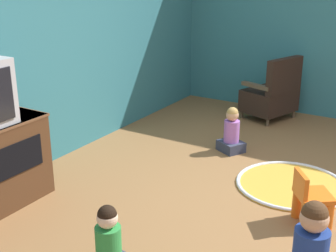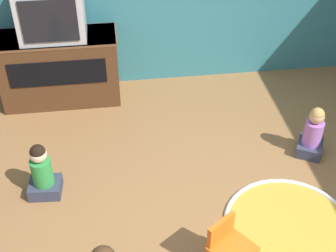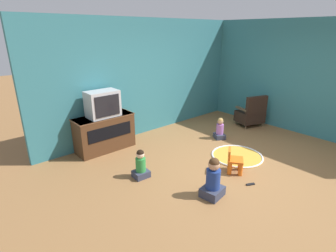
% 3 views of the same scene
% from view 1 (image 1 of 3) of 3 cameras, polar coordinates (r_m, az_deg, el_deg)
% --- Properties ---
extents(ground_plane, '(30.00, 30.00, 0.00)m').
position_cam_1_polar(ground_plane, '(4.34, 15.47, -9.04)').
color(ground_plane, olive).
extents(wall_back, '(5.72, 0.12, 2.72)m').
position_cam_1_polar(wall_back, '(5.06, -13.10, 11.51)').
color(wall_back, teal).
rests_on(wall_back, ground_plane).
extents(black_armchair, '(0.79, 0.70, 0.85)m').
position_cam_1_polar(black_armchair, '(6.41, 12.57, 3.74)').
color(black_armchair, brown).
rests_on(black_armchair, ground_plane).
extents(yellow_kid_chair, '(0.38, 0.38, 0.45)m').
position_cam_1_polar(yellow_kid_chair, '(3.98, 17.04, -8.76)').
color(yellow_kid_chair, orange).
rests_on(yellow_kid_chair, ground_plane).
extents(play_mat, '(1.05, 1.05, 0.04)m').
position_cam_1_polar(play_mat, '(4.64, 14.80, -6.92)').
color(play_mat, gold).
rests_on(play_mat, ground_plane).
extents(child_watching_center, '(0.32, 0.34, 0.51)m').
position_cam_1_polar(child_watching_center, '(5.24, 7.76, -0.78)').
color(child_watching_center, '#33384C').
rests_on(child_watching_center, ground_plane).
extents(child_watching_right, '(0.28, 0.25, 0.53)m').
position_cam_1_polar(child_watching_right, '(3.24, -7.25, -14.25)').
color(child_watching_right, '#33384C').
rests_on(child_watching_right, ground_plane).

